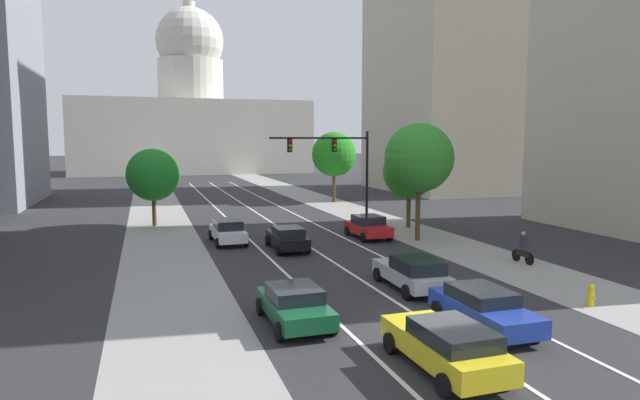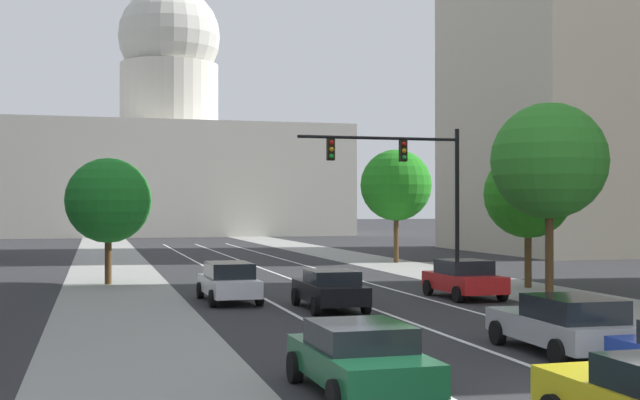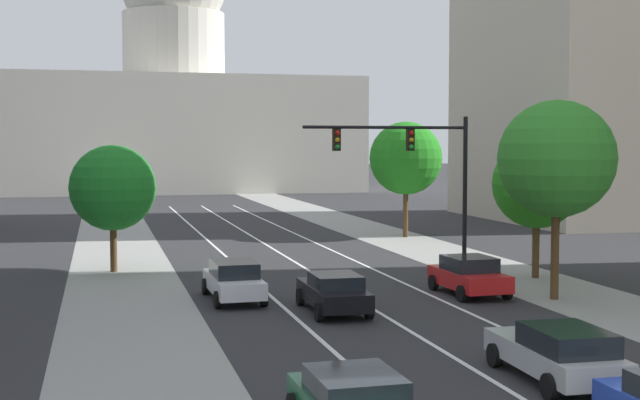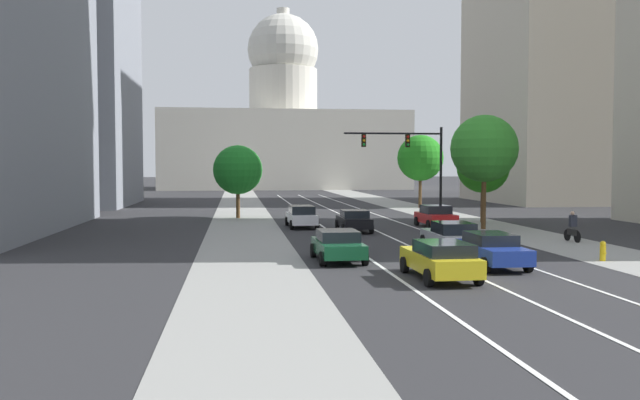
% 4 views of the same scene
% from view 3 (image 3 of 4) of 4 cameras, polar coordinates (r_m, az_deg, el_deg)
% --- Properties ---
extents(ground_plane, '(400.00, 400.00, 0.00)m').
position_cam_3_polar(ground_plane, '(56.22, -4.26, -2.47)').
color(ground_plane, '#2B2B2D').
extents(sidewalk_left, '(4.83, 130.00, 0.01)m').
position_cam_3_polar(sidewalk_left, '(50.44, -12.93, -3.25)').
color(sidewalk_left, gray).
rests_on(sidewalk_left, ground).
extents(sidewalk_right, '(4.83, 130.00, 0.01)m').
position_cam_3_polar(sidewalk_right, '(53.59, 5.75, -2.77)').
color(sidewalk_right, gray).
rests_on(sidewalk_right, ground).
extents(lane_stripe_left, '(0.16, 90.00, 0.01)m').
position_cam_3_polar(lane_stripe_left, '(41.03, -4.91, -4.73)').
color(lane_stripe_left, white).
rests_on(lane_stripe_left, ground).
extents(lane_stripe_center, '(0.16, 90.00, 0.01)m').
position_cam_3_polar(lane_stripe_center, '(41.63, -0.71, -4.60)').
color(lane_stripe_center, white).
rests_on(lane_stripe_center, ground).
extents(lane_stripe_right, '(0.16, 90.00, 0.01)m').
position_cam_3_polar(lane_stripe_right, '(42.44, 3.35, -4.44)').
color(lane_stripe_right, white).
rests_on(lane_stripe_right, ground).
extents(capitol_building, '(45.50, 22.47, 34.20)m').
position_cam_3_polar(capitol_building, '(115.54, -9.41, 5.89)').
color(capitol_building, beige).
rests_on(capitol_building, ground).
extents(car_black, '(2.02, 4.50, 1.42)m').
position_cam_3_polar(car_black, '(31.34, 0.90, -5.97)').
color(car_black, black).
rests_on(car_black, ground).
extents(car_red, '(2.17, 4.13, 1.53)m').
position_cam_3_polar(car_red, '(35.46, 9.64, -4.82)').
color(car_red, red).
rests_on(car_red, ground).
extents(car_silver, '(2.15, 4.67, 1.47)m').
position_cam_3_polar(car_silver, '(23.13, 15.15, -9.49)').
color(car_silver, '#B2B5BA').
rests_on(car_silver, ground).
extents(car_white, '(2.03, 4.66, 1.52)m').
position_cam_3_polar(car_white, '(33.92, -5.62, -5.16)').
color(car_white, silver).
rests_on(car_white, ground).
extents(traffic_signal_mast, '(7.62, 0.39, 7.21)m').
position_cam_3_polar(traffic_signal_mast, '(39.29, 6.33, 2.43)').
color(traffic_signal_mast, black).
rests_on(traffic_signal_mast, ground).
extents(street_tree_far_right, '(4.68, 4.68, 7.42)m').
position_cam_3_polar(street_tree_far_right, '(56.50, 5.59, 2.71)').
color(street_tree_far_right, '#51381E').
rests_on(street_tree_far_right, ground).
extents(street_tree_mid_right, '(4.50, 4.50, 7.67)m').
position_cam_3_polar(street_tree_mid_right, '(34.74, 15.08, 2.58)').
color(street_tree_mid_right, '#51381E').
rests_on(street_tree_mid_right, ground).
extents(street_tree_near_left, '(4.00, 4.00, 5.95)m').
position_cam_3_polar(street_tree_near_left, '(42.01, -13.29, 0.76)').
color(street_tree_near_left, '#51381E').
rests_on(street_tree_near_left, ground).
extents(street_tree_near_right, '(3.96, 3.96, 6.19)m').
position_cam_3_polar(street_tree_near_right, '(40.18, 13.87, 1.00)').
color(street_tree_near_right, '#51381E').
rests_on(street_tree_near_right, ground).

